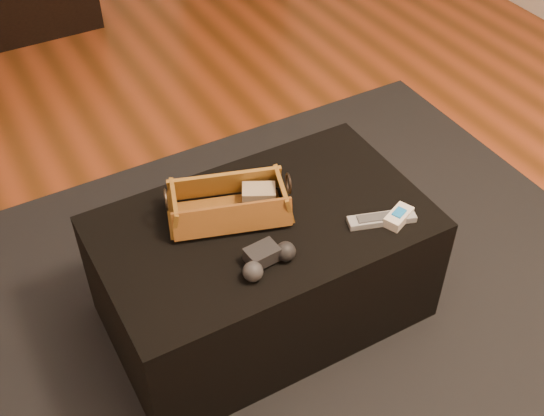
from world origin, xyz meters
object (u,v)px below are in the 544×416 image
tv_remote (224,213)px  cream_gadget (398,217)px  ottoman (264,268)px  silver_remote (382,219)px  wicker_basket (229,205)px  game_controller (267,259)px

tv_remote → cream_gadget: (0.45, -0.26, -0.01)m
ottoman → cream_gadget: 0.46m
ottoman → silver_remote: (0.31, -0.18, 0.22)m
tv_remote → silver_remote: size_ratio=0.92×
tv_remote → wicker_basket: 0.03m
silver_remote → game_controller: bearing=178.3°
tv_remote → cream_gadget: 0.52m
ottoman → game_controller: 0.30m
game_controller → silver_remote: 0.39m
ottoman → silver_remote: size_ratio=4.77×
wicker_basket → silver_remote: bearing=-32.8°
wicker_basket → game_controller: wicker_basket is taller
wicker_basket → cream_gadget: 0.51m
cream_gadget → game_controller: bearing=175.7°
ottoman → game_controller: (-0.08, -0.16, 0.24)m
wicker_basket → tv_remote: bearing=-161.0°
tv_remote → wicker_basket: (0.02, 0.01, 0.02)m
tv_remote → silver_remote: tv_remote is taller
wicker_basket → game_controller: 0.24m
tv_remote → game_controller: 0.23m
tv_remote → cream_gadget: size_ratio=1.73×
tv_remote → game_controller: bearing=-73.2°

